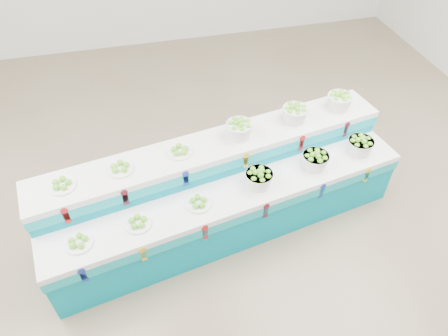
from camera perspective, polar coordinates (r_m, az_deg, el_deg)
The scene contains 14 objects.
ground at distance 4.87m, azimuth -3.16°, elevation -9.98°, with size 10.00×10.00×0.00m, color #76614B.
display_stand at distance 4.67m, azimuth 0.00°, elevation -3.19°, with size 4.04×1.04×1.02m, color #018BA7, non-canonical shape.
plate_lower_left at distance 4.14m, azimuth -19.48°, elevation -9.54°, with size 0.26×0.26×0.09m, color white.
plate_lower_mid at distance 4.14m, azimuth -11.83°, elevation -7.30°, with size 0.26×0.26×0.09m, color white.
plate_lower_right at distance 4.23m, azimuth -3.54°, elevation -4.70°, with size 0.26×0.26×0.09m, color white.
basket_lower_left at distance 4.38m, azimuth 4.86°, elevation -1.39°, with size 0.30×0.30×0.21m, color silver, non-canonical shape.
basket_lower_mid at distance 4.68m, azimuth 12.48°, elevation 1.12°, with size 0.30×0.30×0.21m, color silver, non-canonical shape.
basket_lower_right at distance 5.01m, azimuth 18.28°, elevation 3.01°, with size 0.30×0.30×0.21m, color silver, non-canonical shape.
plate_upper_left at distance 4.27m, azimuth -21.51°, elevation -2.05°, with size 0.26×0.26×0.09m, color white.
plate_upper_mid at distance 4.27m, azimuth -14.17°, elevation 0.10°, with size 0.26×0.26×0.09m, color white.
plate_upper_right at distance 4.35m, azimuth -6.12°, elevation 2.46°, with size 0.26×0.26×0.09m, color white.
basket_upper_left at distance 4.51m, azimuth 2.14°, elevation 5.43°, with size 0.30×0.30×0.21m, color silver, non-canonical shape.
basket_upper_mid at distance 4.80m, azimuth 9.77°, elevation 7.47°, with size 0.30×0.30×0.21m, color silver, non-canonical shape.
basket_upper_right at distance 5.12m, azimuth 15.66°, elevation 8.95°, with size 0.30×0.30×0.21m, color silver, non-canonical shape.
Camera 1 is at (-0.44, -2.84, 3.93)m, focal length 33.13 mm.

